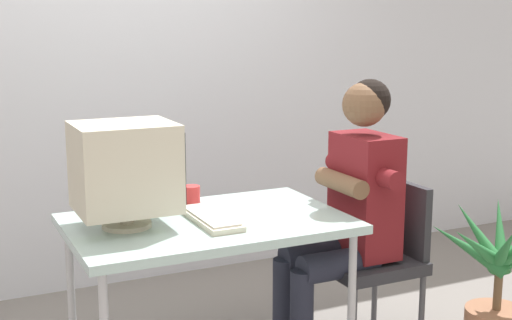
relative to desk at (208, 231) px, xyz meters
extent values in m
cube|color=silver|center=(0.30, 1.40, 0.80)|extent=(8.00, 0.10, 3.00)
cylinder|color=#B7B7BC|center=(0.55, -0.34, -0.34)|extent=(0.04, 0.04, 0.71)
cylinder|color=#B7B7BC|center=(-0.55, 0.34, -0.34)|extent=(0.04, 0.04, 0.71)
cylinder|color=#B7B7BC|center=(0.55, 0.34, -0.34)|extent=(0.04, 0.04, 0.71)
cube|color=silver|center=(0.00, 0.00, 0.03)|extent=(1.23, 0.79, 0.04)
cylinder|color=beige|center=(-0.36, 0.04, 0.06)|extent=(0.21, 0.21, 0.02)
cylinder|color=beige|center=(-0.36, 0.04, 0.10)|extent=(0.06, 0.06, 0.06)
cube|color=beige|center=(-0.36, 0.04, 0.32)|extent=(0.41, 0.36, 0.37)
cube|color=black|center=(-0.14, 0.04, 0.32)|extent=(0.01, 0.31, 0.31)
cube|color=beige|center=(0.00, -0.03, 0.06)|extent=(0.15, 0.44, 0.02)
cube|color=beige|center=(0.00, -0.03, 0.08)|extent=(0.13, 0.40, 0.01)
cylinder|color=#4C4C51|center=(1.04, -0.23, -0.50)|extent=(0.03, 0.03, 0.41)
cylinder|color=#4C4C51|center=(0.64, 0.16, -0.50)|extent=(0.03, 0.03, 0.41)
cylinder|color=#4C4C51|center=(1.04, 0.16, -0.50)|extent=(0.03, 0.03, 0.41)
cube|color=#2D2D33|center=(0.84, -0.03, -0.26)|extent=(0.46, 0.46, 0.06)
cube|color=#2D2D33|center=(1.05, -0.03, -0.05)|extent=(0.04, 0.41, 0.37)
cube|color=maroon|center=(0.82, -0.03, 0.09)|extent=(0.22, 0.35, 0.60)
sphere|color=brown|center=(0.80, -0.03, 0.53)|extent=(0.21, 0.21, 0.21)
sphere|color=black|center=(0.83, -0.03, 0.55)|extent=(0.20, 0.20, 0.20)
cylinder|color=#262838|center=(0.62, -0.12, -0.21)|extent=(0.40, 0.14, 0.14)
cylinder|color=#262838|center=(0.62, 0.06, -0.21)|extent=(0.40, 0.14, 0.14)
cylinder|color=#262838|center=(0.42, -0.12, -0.46)|extent=(0.11, 0.11, 0.49)
cylinder|color=#262838|center=(0.42, 0.06, -0.46)|extent=(0.11, 0.11, 0.49)
cylinder|color=maroon|center=(0.80, -0.24, 0.21)|extent=(0.09, 0.14, 0.09)
cylinder|color=maroon|center=(0.80, 0.17, 0.21)|extent=(0.09, 0.14, 0.09)
cylinder|color=brown|center=(0.68, -0.03, 0.16)|extent=(0.09, 0.35, 0.09)
cylinder|color=brown|center=(1.29, -0.47, -0.32)|extent=(0.04, 0.04, 0.23)
cone|color=#2A733A|center=(1.36, -0.39, -0.09)|extent=(0.25, 0.28, 0.36)
cone|color=#2A733A|center=(1.27, -0.35, -0.10)|extent=(0.13, 0.34, 0.33)
cone|color=#2A733A|center=(1.18, -0.37, -0.14)|extent=(0.31, 0.33, 0.27)
cone|color=#2A733A|center=(1.16, -0.47, -0.11)|extent=(0.37, 0.10, 0.29)
cone|color=#2A733A|center=(1.22, -0.56, -0.10)|extent=(0.25, 0.31, 0.35)
cylinder|color=red|center=(0.04, 0.30, 0.10)|extent=(0.08, 0.08, 0.08)
torus|color=red|center=(0.04, 0.35, 0.10)|extent=(0.06, 0.01, 0.06)
camera|label=1|loc=(-1.10, -2.82, 0.92)|focal=49.26mm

